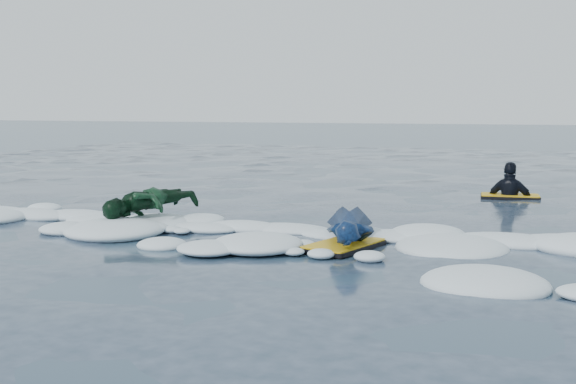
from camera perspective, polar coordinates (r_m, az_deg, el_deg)
name	(u,v)px	position (r m, az deg, el deg)	size (l,w,h in m)	color
ground	(248,258)	(7.84, -3.18, -5.19)	(120.00, 120.00, 0.00)	#1C3545
foam_band	(281,241)	(8.78, -0.54, -3.88)	(12.00, 3.10, 0.30)	white
prone_woman_unit	(349,228)	(8.46, 4.85, -2.88)	(0.92, 1.65, 0.40)	black
prone_child_unit	(150,208)	(9.81, -10.84, -1.23)	(1.16, 1.52, 0.54)	black
waiting_rider_unit	(510,204)	(13.33, 17.12, -0.90)	(1.05, 0.64, 1.50)	black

